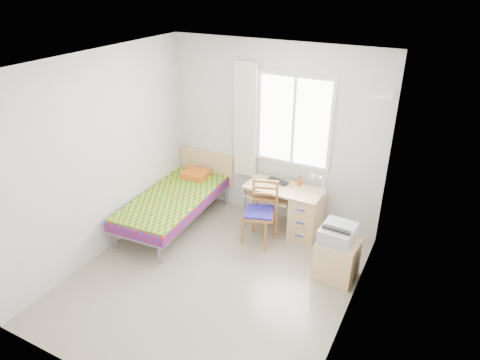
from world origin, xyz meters
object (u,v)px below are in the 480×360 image
(bed, at_px, (177,198))
(desk, at_px, (302,212))
(chair, at_px, (262,208))
(cabinet, at_px, (337,259))
(printer, at_px, (338,233))

(bed, bearing_deg, desk, 14.34)
(desk, bearing_deg, chair, -137.94)
(bed, xyz_separation_m, desk, (1.73, 0.55, -0.04))
(bed, distance_m, desk, 1.82)
(bed, relative_size, chair, 2.20)
(bed, height_order, chair, chair)
(bed, bearing_deg, cabinet, -6.43)
(bed, distance_m, cabinet, 2.45)
(chair, bearing_deg, printer, -31.19)
(desk, distance_m, printer, 0.97)
(bed, relative_size, desk, 1.83)
(desk, bearing_deg, cabinet, -43.00)
(bed, height_order, printer, bed)
(desk, bearing_deg, bed, -161.47)
(chair, distance_m, cabinet, 1.22)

